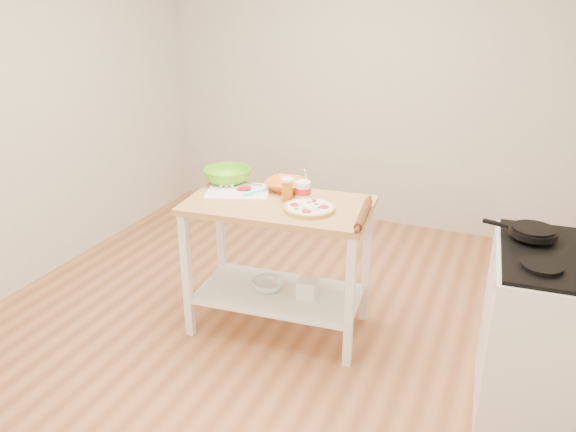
# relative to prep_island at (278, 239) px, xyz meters

# --- Properties ---
(room_shell) EXTENTS (4.04, 4.54, 2.74)m
(room_shell) POSITION_rel_prep_island_xyz_m (-0.02, -0.17, 0.70)
(room_shell) COLOR #AD6A40
(room_shell) RESTS_ON ground
(prep_island) EXTENTS (1.20, 0.73, 0.90)m
(prep_island) POSITION_rel_prep_island_xyz_m (0.00, 0.00, 0.00)
(prep_island) COLOR tan
(prep_island) RESTS_ON ground
(gas_stove) EXTENTS (0.74, 0.84, 1.11)m
(gas_stove) POSITION_rel_prep_island_xyz_m (1.64, -0.19, -0.17)
(gas_stove) COLOR white
(gas_stove) RESTS_ON ground
(skillet) EXTENTS (0.37, 0.24, 0.03)m
(skillet) POSITION_rel_prep_island_xyz_m (1.45, -0.05, 0.33)
(skillet) COLOR black
(skillet) RESTS_ON gas_stove
(pizza) EXTENTS (0.31, 0.31, 0.05)m
(pizza) POSITION_rel_prep_island_xyz_m (0.22, -0.05, 0.27)
(pizza) COLOR #DCA95E
(pizza) RESTS_ON prep_island
(cutting_board) EXTENTS (0.48, 0.42, 0.04)m
(cutting_board) POSITION_rel_prep_island_xyz_m (-0.32, 0.07, 0.26)
(cutting_board) COLOR white
(cutting_board) RESTS_ON prep_island
(spatula) EXTENTS (0.10, 0.14, 0.01)m
(spatula) POSITION_rel_prep_island_xyz_m (-0.20, 0.05, 0.27)
(spatula) COLOR #4CD0D0
(spatula) RESTS_ON cutting_board
(knife) EXTENTS (0.27, 0.04, 0.01)m
(knife) POSITION_rel_prep_island_xyz_m (-0.38, 0.19, 0.27)
(knife) COLOR silver
(knife) RESTS_ON cutting_board
(orange_bowl) EXTENTS (0.27, 0.27, 0.07)m
(orange_bowl) POSITION_rel_prep_island_xyz_m (-0.04, 0.23, 0.29)
(orange_bowl) COLOR orange
(orange_bowl) RESTS_ON prep_island
(green_bowl) EXTENTS (0.36, 0.36, 0.10)m
(green_bowl) POSITION_rel_prep_island_xyz_m (-0.47, 0.20, 0.30)
(green_bowl) COLOR #60B815
(green_bowl) RESTS_ON prep_island
(beer_pint) EXTENTS (0.07, 0.07, 0.15)m
(beer_pint) POSITION_rel_prep_island_xyz_m (0.04, 0.05, 0.33)
(beer_pint) COLOR #B6660E
(beer_pint) RESTS_ON prep_island
(yogurt_tub) EXTENTS (0.10, 0.10, 0.21)m
(yogurt_tub) POSITION_rel_prep_island_xyz_m (0.12, 0.11, 0.31)
(yogurt_tub) COLOR white
(yogurt_tub) RESTS_ON prep_island
(rolling_pin) EXTENTS (0.11, 0.42, 0.05)m
(rolling_pin) POSITION_rel_prep_island_xyz_m (0.55, -0.03, 0.28)
(rolling_pin) COLOR #5F2D15
(rolling_pin) RESTS_ON prep_island
(shelf_glass_bowl) EXTENTS (0.24, 0.24, 0.07)m
(shelf_glass_bowl) POSITION_rel_prep_island_xyz_m (-0.08, 0.01, -0.35)
(shelf_glass_bowl) COLOR silver
(shelf_glass_bowl) RESTS_ON prep_island
(shelf_bin) EXTENTS (0.13, 0.13, 0.12)m
(shelf_bin) POSITION_rel_prep_island_xyz_m (0.19, 0.03, -0.33)
(shelf_bin) COLOR white
(shelf_bin) RESTS_ON prep_island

